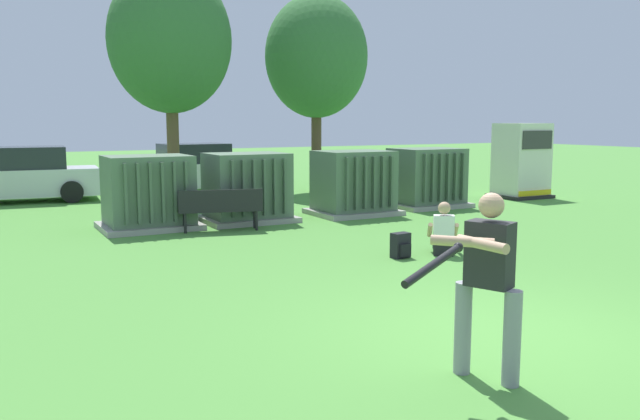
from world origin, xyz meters
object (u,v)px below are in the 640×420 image
parked_car_left_of_center (191,170)px  generator_enclosure (521,161)px  seated_spectator (443,233)px  batter (486,277)px  parked_car_leftmost (24,176)px  transformer_west (148,193)px  backpack (401,246)px  transformer_mid_west (247,188)px  park_bench (221,207)px  transformer_east (427,178)px  transformer_mid_east (354,184)px

parked_car_left_of_center → generator_enclosure: bearing=-36.6°
seated_spectator → generator_enclosure: bearing=36.9°
batter → parked_car_leftmost: (-2.73, 16.60, -0.22)m
transformer_west → backpack: 6.08m
transformer_mid_west → seated_spectator: bearing=-72.5°
generator_enclosure → park_bench: 10.50m
batter → parked_car_leftmost: batter is taller
backpack → seated_spectator: bearing=-6.3°
transformer_west → generator_enclosure: bearing=2.3°
generator_enclosure → parked_car_left_of_center: (-8.59, 6.37, -0.38)m
transformer_west → park_bench: bearing=-40.4°
backpack → park_bench: bearing=114.2°
generator_enclosure → batter: 15.18m
transformer_east → backpack: bearing=-130.9°
transformer_east → backpack: transformer_east is taller
transformer_west → parked_car_leftmost: 6.92m
transformer_west → backpack: bearing=-58.9°
transformer_mid_east → park_bench: bearing=-167.4°
transformer_mid_west → parked_car_left_of_center: size_ratio=0.49×
parked_car_left_of_center → seated_spectator: bearing=-85.7°
generator_enclosure → transformer_east: bearing=-174.5°
seated_spectator → transformer_mid_east: bearing=77.0°
parked_car_leftmost → parked_car_left_of_center: (5.13, 0.24, 0.00)m
backpack → parked_car_leftmost: size_ratio=0.10×
transformer_west → parked_car_left_of_center: 7.49m
backpack → parked_car_leftmost: bearing=113.8°
transformer_mid_east → generator_enclosure: (6.50, 0.71, 0.35)m
generator_enclosure → park_bench: (-10.36, -1.57, -0.60)m
transformer_mid_east → batter: batter is taller
transformer_mid_west → backpack: size_ratio=4.77×
transformer_mid_west → transformer_mid_east: same height
transformer_east → parked_car_left_of_center: 8.19m
park_bench → backpack: size_ratio=4.19×
transformer_mid_east → parked_car_left_of_center: 7.37m
transformer_west → parked_car_left_of_center: size_ratio=0.49×
generator_enclosure → batter: (-10.99, -10.47, -0.16)m
transformer_mid_east → transformer_east: (2.57, 0.33, 0.00)m
transformer_west → transformer_mid_east: bearing=-2.6°
transformer_mid_west → parked_car_leftmost: 7.95m
park_bench → transformer_mid_west: bearing=45.9°
transformer_mid_east → parked_car_leftmost: 9.94m
transformer_mid_west → backpack: transformer_mid_west is taller
batter → parked_car_left_of_center: batter is taller
generator_enclosure → parked_car_left_of_center: bearing=143.4°
batter → seated_spectator: 5.80m
transformer_mid_west → transformer_east: same height
transformer_west → parked_car_leftmost: same height
transformer_mid_west → park_bench: (-1.03, -1.07, -0.25)m
generator_enclosure → transformer_mid_west: bearing=-176.9°
park_bench → parked_car_leftmost: parked_car_leftmost is taller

